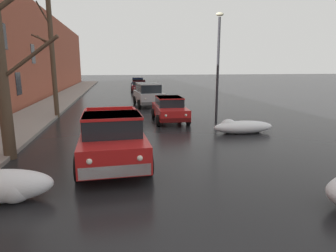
# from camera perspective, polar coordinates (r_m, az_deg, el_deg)

# --- Properties ---
(left_sidewalk_slab) EXTENTS (2.99, 80.00, 0.16)m
(left_sidewalk_slab) POSITION_cam_1_polar(r_m,az_deg,el_deg) (20.91, -24.37, 2.19)
(left_sidewalk_slab) COLOR gray
(left_sidewalk_slab) RESTS_ON ground
(snow_bank_along_left_kerb) EXTENTS (2.96, 0.95, 0.69)m
(snow_bank_along_left_kerb) POSITION_cam_1_polar(r_m,az_deg,el_deg) (14.37, 14.37, -0.17)
(snow_bank_along_left_kerb) COLOR white
(snow_bank_along_left_kerb) RESTS_ON ground
(snow_bank_mid_block_left) EXTENTS (2.55, 0.93, 0.79)m
(snow_bank_mid_block_left) POSITION_cam_1_polar(r_m,az_deg,el_deg) (8.07, -30.36, -10.42)
(snow_bank_mid_block_left) COLOR white
(snow_bank_mid_block_left) RESTS_ON ground
(bare_tree_second_along_sidewalk) EXTENTS (2.67, 2.18, 6.09)m
(bare_tree_second_along_sidewalk) POSITION_cam_1_polar(r_m,az_deg,el_deg) (11.15, -30.02, 9.74)
(bare_tree_second_along_sidewalk) COLOR #4C3D2D
(bare_tree_second_along_sidewalk) RESTS_ON ground
(bare_tree_mid_block) EXTENTS (1.44, 2.09, 7.40)m
(bare_tree_mid_block) POSITION_cam_1_polar(r_m,az_deg,el_deg) (19.27, -21.98, 12.76)
(bare_tree_mid_block) COLOR #4C3D2D
(bare_tree_mid_block) RESTS_ON ground
(pickup_truck_red_approaching_near_lane) EXTENTS (2.37, 4.94, 1.76)m
(pickup_truck_red_approaching_near_lane) POSITION_cam_1_polar(r_m,az_deg,el_deg) (9.72, -10.97, -2.25)
(pickup_truck_red_approaching_near_lane) COLOR red
(pickup_truck_red_approaching_near_lane) RESTS_ON ground
(sedan_red_parked_kerbside_close) EXTENTS (1.89, 3.96, 1.42)m
(sedan_red_parked_kerbside_close) POSITION_cam_1_polar(r_m,az_deg,el_deg) (16.89, 0.31, 3.49)
(sedan_red_parked_kerbside_close) COLOR red
(sedan_red_parked_kerbside_close) RESTS_ON ground
(suv_silver_parked_kerbside_mid) EXTENTS (2.30, 4.37, 1.82)m
(suv_silver_parked_kerbside_mid) POSITION_cam_1_polar(r_m,az_deg,el_deg) (23.44, -3.93, 6.40)
(suv_silver_parked_kerbside_mid) COLOR #B7B7BC
(suv_silver_parked_kerbside_mid) RESTS_ON ground
(sedan_white_parked_far_down_block) EXTENTS (2.13, 3.96, 1.42)m
(sedan_white_parked_far_down_block) POSITION_cam_1_polar(r_m,az_deg,el_deg) (29.86, -4.42, 7.12)
(sedan_white_parked_far_down_block) COLOR silver
(sedan_white_parked_far_down_block) RESTS_ON ground
(sedan_maroon_queued_behind_truck) EXTENTS (2.13, 4.15, 1.42)m
(sedan_maroon_queued_behind_truck) POSITION_cam_1_polar(r_m,az_deg,el_deg) (35.81, -5.79, 7.89)
(sedan_maroon_queued_behind_truck) COLOR maroon
(sedan_maroon_queued_behind_truck) RESTS_ON ground
(sedan_darkblue_at_far_intersection) EXTENTS (2.16, 4.08, 1.42)m
(sedan_darkblue_at_far_intersection) POSITION_cam_1_polar(r_m,az_deg,el_deg) (43.11, -6.02, 8.55)
(sedan_darkblue_at_far_intersection) COLOR navy
(sedan_darkblue_at_far_intersection) RESTS_ON ground
(street_lamp_post) EXTENTS (0.44, 0.24, 6.00)m
(street_lamp_post) POSITION_cam_1_polar(r_m,az_deg,el_deg) (16.53, 9.87, 12.21)
(street_lamp_post) COLOR #28282D
(street_lamp_post) RESTS_ON ground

